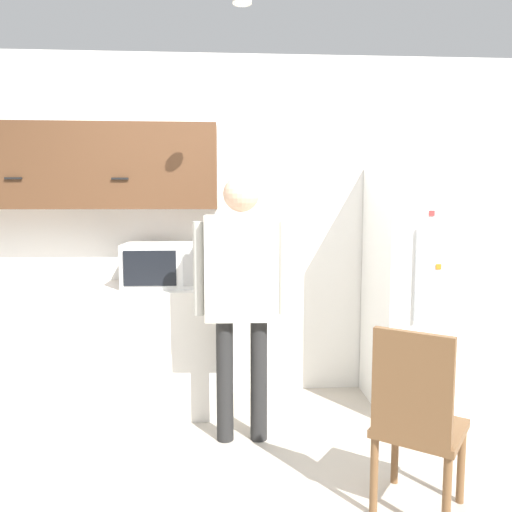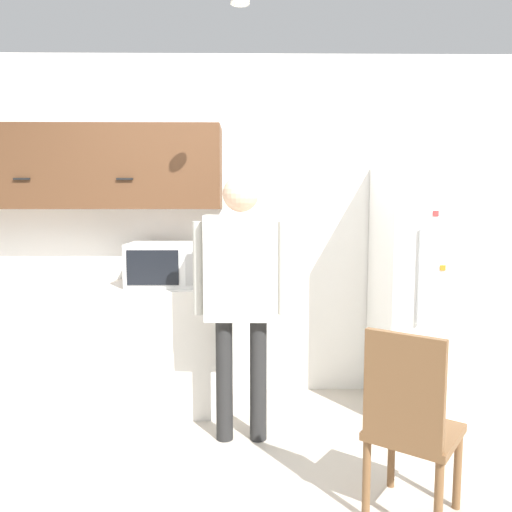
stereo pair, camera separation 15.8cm
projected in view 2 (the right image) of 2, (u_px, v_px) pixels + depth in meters
back_wall at (232, 227)px, 4.03m from camera, size 6.00×0.06×2.70m
counter at (81, 346)px, 3.78m from camera, size 2.13×0.60×0.93m
upper_cabinets at (81, 167)px, 3.78m from camera, size 2.13×0.35×0.63m
microwave at (164, 264)px, 3.72m from camera, size 0.52×0.41×0.32m
person at (241, 281)px, 3.17m from camera, size 0.61×0.23×1.72m
refrigerator at (429, 289)px, 3.70m from camera, size 0.75×0.75×1.82m
chair at (409, 420)px, 2.37m from camera, size 0.56×0.56×0.96m
ceiling_light at (240, 2)px, 2.83m from camera, size 0.11×0.11×0.01m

